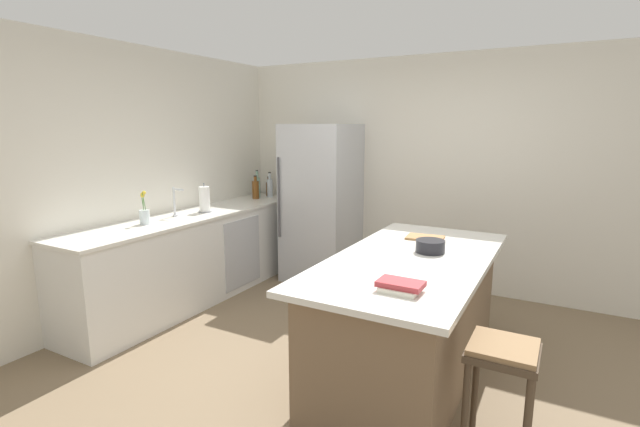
# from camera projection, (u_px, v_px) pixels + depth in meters

# --- Properties ---
(ground_plane) EXTENTS (7.20, 7.20, 0.00)m
(ground_plane) POSITION_uv_depth(u_px,v_px,m) (349.00, 372.00, 3.43)
(ground_plane) COLOR #7A664C
(wall_rear) EXTENTS (6.00, 0.10, 2.60)m
(wall_rear) POSITION_uv_depth(u_px,v_px,m) (436.00, 174.00, 5.12)
(wall_rear) COLOR silver
(wall_rear) RESTS_ON ground_plane
(wall_left) EXTENTS (0.10, 6.00, 2.60)m
(wall_left) POSITION_uv_depth(u_px,v_px,m) (120.00, 182.00, 4.34)
(wall_left) COLOR silver
(wall_left) RESTS_ON ground_plane
(counter_run_left) EXTENTS (0.66, 3.03, 0.93)m
(counter_run_left) POSITION_uv_depth(u_px,v_px,m) (197.00, 256.00, 4.85)
(counter_run_left) COLOR silver
(counter_run_left) RESTS_ON ground_plane
(kitchen_island) EXTENTS (1.03, 2.13, 0.90)m
(kitchen_island) POSITION_uv_depth(u_px,v_px,m) (409.00, 316.00, 3.33)
(kitchen_island) COLOR #7A6047
(kitchen_island) RESTS_ON ground_plane
(refrigerator) EXTENTS (0.77, 0.78, 1.85)m
(refrigerator) POSITION_uv_depth(u_px,v_px,m) (321.00, 203.00, 5.41)
(refrigerator) COLOR #B7BABF
(refrigerator) RESTS_ON ground_plane
(bar_stool) EXTENTS (0.36, 0.36, 0.69)m
(bar_stool) POSITION_uv_depth(u_px,v_px,m) (502.00, 366.00, 2.43)
(bar_stool) COLOR #473828
(bar_stool) RESTS_ON ground_plane
(sink_faucet) EXTENTS (0.15, 0.05, 0.30)m
(sink_faucet) POSITION_uv_depth(u_px,v_px,m) (175.00, 201.00, 4.56)
(sink_faucet) COLOR silver
(sink_faucet) RESTS_ON counter_run_left
(flower_vase) EXTENTS (0.09, 0.09, 0.32)m
(flower_vase) POSITION_uv_depth(u_px,v_px,m) (144.00, 215.00, 4.22)
(flower_vase) COLOR silver
(flower_vase) RESTS_ON counter_run_left
(paper_towel_roll) EXTENTS (0.14, 0.14, 0.31)m
(paper_towel_roll) POSITION_uv_depth(u_px,v_px,m) (205.00, 200.00, 4.81)
(paper_towel_roll) COLOR gray
(paper_towel_roll) RESTS_ON counter_run_left
(syrup_bottle) EXTENTS (0.07, 0.07, 0.25)m
(syrup_bottle) POSITION_uv_depth(u_px,v_px,m) (269.00, 188.00, 5.95)
(syrup_bottle) COLOR #5B3319
(syrup_bottle) RESTS_ON counter_run_left
(soda_bottle) EXTENTS (0.07, 0.07, 0.32)m
(soda_bottle) POSITION_uv_depth(u_px,v_px,m) (270.00, 187.00, 5.83)
(soda_bottle) COLOR silver
(soda_bottle) RESTS_ON counter_run_left
(gin_bottle) EXTENTS (0.07, 0.07, 0.35)m
(gin_bottle) POSITION_uv_depth(u_px,v_px,m) (257.00, 187.00, 5.81)
(gin_bottle) COLOR #8CB79E
(gin_bottle) RESTS_ON counter_run_left
(whiskey_bottle) EXTENTS (0.09, 0.09, 0.29)m
(whiskey_bottle) POSITION_uv_depth(u_px,v_px,m) (256.00, 189.00, 5.71)
(whiskey_bottle) COLOR brown
(whiskey_bottle) RESTS_ON counter_run_left
(cookbook_stack) EXTENTS (0.26, 0.19, 0.06)m
(cookbook_stack) POSITION_uv_depth(u_px,v_px,m) (401.00, 286.00, 2.57)
(cookbook_stack) COLOR silver
(cookbook_stack) RESTS_ON kitchen_island
(mixing_bowl) EXTENTS (0.22, 0.22, 0.09)m
(mixing_bowl) POSITION_uv_depth(u_px,v_px,m) (430.00, 246.00, 3.37)
(mixing_bowl) COLOR black
(mixing_bowl) RESTS_ON kitchen_island
(cutting_board) EXTENTS (0.32, 0.24, 0.02)m
(cutting_board) POSITION_uv_depth(u_px,v_px,m) (425.00, 238.00, 3.78)
(cutting_board) COLOR #9E7042
(cutting_board) RESTS_ON kitchen_island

